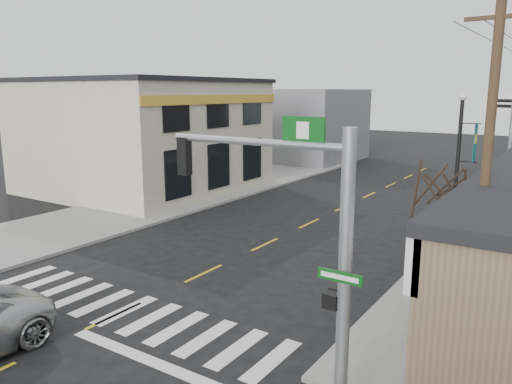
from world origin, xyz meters
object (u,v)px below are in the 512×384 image
Objects in this scene: dance_center_sign at (512,122)px; utility_pole_near at (485,181)px; fire_hydrant at (430,284)px; guide_sign at (454,250)px; traffic_signal_pole at (312,239)px; lamp_post at (460,155)px; bare_tree at (443,176)px.

utility_pole_near is (1.05, -13.50, -0.56)m from dance_center_sign.
guide_sign is at bearing -32.83° from fire_hydrant.
fire_hydrant is (0.67, 6.61, -2.98)m from traffic_signal_pole.
utility_pole_near is at bearing -59.97° from fire_hydrant.
traffic_signal_pole is 6.52m from guide_sign.
dance_center_sign reaches higher than traffic_signal_pole.
bare_tree is (1.14, -7.90, 0.35)m from lamp_post.
guide_sign is 0.33× the size of utility_pole_near.
traffic_signal_pole is 17.29m from dance_center_sign.
dance_center_sign is 1.28× the size of bare_tree.
utility_pole_near reaches higher than lamp_post.
fire_hydrant is 0.13× the size of lamp_post.
utility_pole_near reaches higher than bare_tree.
dance_center_sign reaches higher than bare_tree.
bare_tree is (0.98, 5.89, 0.47)m from traffic_signal_pole.
bare_tree is at bearing -59.13° from lamp_post.
dance_center_sign is at bearing 86.19° from traffic_signal_pole.
traffic_signal_pole is at bearing -72.21° from dance_center_sign.
dance_center_sign is (1.31, 17.19, 1.36)m from traffic_signal_pole.
lamp_post is 0.74× the size of utility_pole_near.
fire_hydrant is 0.09× the size of utility_pole_near.
traffic_signal_pole is at bearing -66.66° from lamp_post.
guide_sign reaches higher than fire_hydrant.
traffic_signal_pole is 4.45m from utility_pole_near.
dance_center_sign is at bearing 89.29° from lamp_post.
dance_center_sign reaches higher than lamp_post.
lamp_post reaches higher than fire_hydrant.
lamp_post is (-0.83, 7.18, 3.10)m from fire_hydrant.
dance_center_sign is 13.55m from utility_pole_near.
bare_tree is at bearing 126.01° from utility_pole_near.
fire_hydrant is at bearing 112.91° from bare_tree.
dance_center_sign is 0.76× the size of utility_pole_near.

